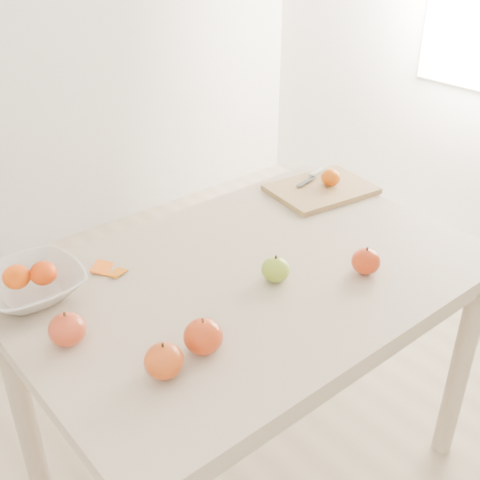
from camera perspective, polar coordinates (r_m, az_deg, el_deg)
ground at (r=2.04m, az=0.96°, el=-20.87°), size 3.50×3.50×0.00m
table at (r=1.59m, az=1.16°, el=-5.96°), size 1.20×0.80×0.75m
cutting_board at (r=1.96m, az=7.70°, el=4.79°), size 0.34×0.27×0.02m
board_tangerine at (r=1.96m, az=8.59°, el=5.89°), size 0.06×0.06×0.05m
fruit_bowl at (r=1.51m, az=-19.22°, el=-4.09°), size 0.24×0.24×0.06m
bowl_tangerine_near at (r=1.50m, az=-20.43°, el=-3.28°), size 0.06×0.06×0.06m
bowl_tangerine_far at (r=1.49m, az=-18.15°, el=-2.99°), size 0.06×0.06×0.06m
orange_peel_a at (r=1.58m, az=-12.93°, el=-2.69°), size 0.07×0.07×0.01m
orange_peel_b at (r=1.55m, az=-11.58°, el=-3.14°), size 0.05×0.05×0.01m
paring_knife at (r=2.03m, az=7.18°, el=6.22°), size 0.17×0.06×0.01m
apple_green at (r=1.49m, az=3.38°, el=-2.81°), size 0.07×0.07×0.06m
apple_red_b at (r=1.34m, az=-16.07°, el=-8.15°), size 0.08×0.08×0.07m
apple_red_d at (r=1.22m, az=-7.23°, el=-11.29°), size 0.08×0.08×0.07m
apple_red_e at (r=1.55m, az=11.85°, el=-1.99°), size 0.07×0.07×0.07m
apple_red_c at (r=1.27m, az=-3.51°, el=-9.11°), size 0.08×0.08×0.08m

